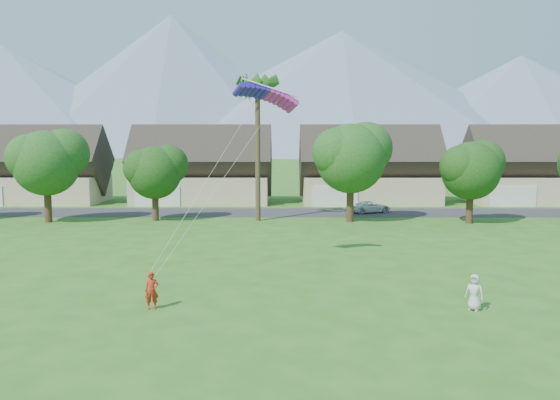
{
  "coord_description": "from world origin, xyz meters",
  "views": [
    {
      "loc": [
        0.11,
        -18.89,
        6.88
      ],
      "look_at": [
        0.0,
        10.0,
        3.8
      ],
      "focal_mm": 35.0,
      "sensor_mm": 36.0,
      "label": 1
    }
  ],
  "objects_px": {
    "kite_flyer": "(152,291)",
    "parked_car": "(370,207)",
    "watcher": "(474,292)",
    "parafoil_kite": "(267,93)"
  },
  "relations": [
    {
      "from": "watcher",
      "to": "parafoil_kite",
      "type": "bearing_deg",
      "value": 174.35
    },
    {
      "from": "parked_car",
      "to": "watcher",
      "type": "bearing_deg",
      "value": 158.2
    },
    {
      "from": "watcher",
      "to": "kite_flyer",
      "type": "bearing_deg",
      "value": -143.52
    },
    {
      "from": "kite_flyer",
      "to": "watcher",
      "type": "xyz_separation_m",
      "value": [
        13.27,
        -0.07,
        -0.03
      ]
    },
    {
      "from": "kite_flyer",
      "to": "parafoil_kite",
      "type": "xyz_separation_m",
      "value": [
        4.53,
        7.91,
        8.71
      ]
    },
    {
      "from": "kite_flyer",
      "to": "parked_car",
      "type": "bearing_deg",
      "value": 53.2
    },
    {
      "from": "kite_flyer",
      "to": "watcher",
      "type": "bearing_deg",
      "value": -12.8
    },
    {
      "from": "parafoil_kite",
      "to": "kite_flyer",
      "type": "bearing_deg",
      "value": -142.65
    },
    {
      "from": "kite_flyer",
      "to": "parafoil_kite",
      "type": "distance_m",
      "value": 12.61
    },
    {
      "from": "kite_flyer",
      "to": "parked_car",
      "type": "distance_m",
      "value": 33.99
    }
  ]
}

